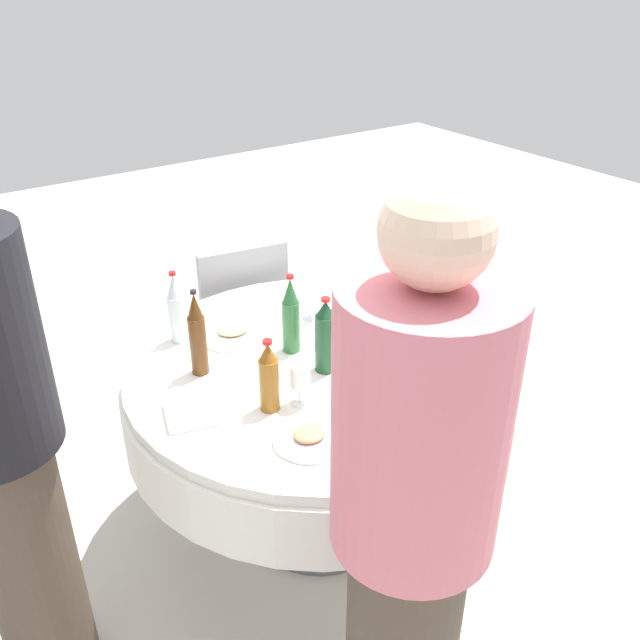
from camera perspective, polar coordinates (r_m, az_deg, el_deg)
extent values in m
plane|color=#B7B2A8|center=(2.83, 0.00, -16.22)|extent=(10.00, 10.00, 0.00)
cylinder|color=white|center=(2.38, 0.00, -3.82)|extent=(1.33, 1.33, 0.04)
cylinder|color=white|center=(2.45, 0.00, -6.39)|extent=(1.36, 1.36, 0.22)
cylinder|color=slate|center=(2.66, 0.00, -12.56)|extent=(0.14, 0.14, 0.48)
cylinder|color=slate|center=(2.82, 0.00, -16.01)|extent=(0.56, 0.56, 0.03)
cylinder|color=#194728|center=(2.27, 0.45, -1.93)|extent=(0.07, 0.07, 0.21)
cone|color=#194728|center=(2.20, 0.46, 0.96)|extent=(0.06, 0.06, 0.05)
cylinder|color=red|center=(2.19, 0.46, 1.72)|extent=(0.03, 0.03, 0.01)
cylinder|color=#8C5619|center=(2.09, -4.24, -5.36)|extent=(0.06, 0.06, 0.18)
cone|color=#8C5619|center=(2.03, -4.36, -2.65)|extent=(0.06, 0.06, 0.06)
cylinder|color=red|center=(2.01, -4.39, -1.83)|extent=(0.03, 0.03, 0.01)
cylinder|color=#2D6B38|center=(2.25, 11.70, -2.57)|extent=(0.06, 0.06, 0.22)
cone|color=#2D6B38|center=(2.18, 12.07, 0.73)|extent=(0.06, 0.06, 0.07)
cylinder|color=black|center=(2.16, 12.19, 1.71)|extent=(0.03, 0.03, 0.01)
cylinder|color=#593314|center=(2.29, -10.07, -2.07)|extent=(0.06, 0.06, 0.21)
cone|color=#593314|center=(2.22, -10.38, 1.19)|extent=(0.05, 0.05, 0.08)
cylinder|color=black|center=(2.19, -10.49, 2.31)|extent=(0.02, 0.02, 0.01)
cylinder|color=#2D6B38|center=(2.38, -2.42, -0.54)|extent=(0.06, 0.06, 0.19)
cone|color=#2D6B38|center=(2.32, -2.49, 2.48)|extent=(0.06, 0.06, 0.09)
cylinder|color=red|center=(2.30, -2.51, 3.61)|extent=(0.03, 0.03, 0.01)
cylinder|color=silver|center=(2.50, -11.77, 0.11)|extent=(0.06, 0.06, 0.18)
cone|color=silver|center=(2.44, -12.06, 2.78)|extent=(0.05, 0.05, 0.08)
cylinder|color=red|center=(2.42, -12.18, 3.81)|extent=(0.02, 0.02, 0.01)
cylinder|color=white|center=(2.63, -0.81, 0.19)|extent=(0.06, 0.06, 0.00)
cylinder|color=white|center=(2.61, -0.82, 0.90)|extent=(0.01, 0.01, 0.07)
cylinder|color=white|center=(2.58, -0.83, 2.36)|extent=(0.07, 0.07, 0.08)
cylinder|color=white|center=(2.16, -1.67, -6.86)|extent=(0.06, 0.06, 0.00)
cylinder|color=white|center=(2.14, -1.68, -6.12)|extent=(0.01, 0.01, 0.06)
cylinder|color=white|center=(2.10, -1.71, -4.59)|extent=(0.06, 0.06, 0.07)
cylinder|color=maroon|center=(2.11, -1.70, -5.06)|extent=(0.06, 0.06, 0.03)
cylinder|color=white|center=(2.52, 7.59, -1.44)|extent=(0.06, 0.06, 0.00)
cylinder|color=white|center=(2.50, 7.65, -0.61)|extent=(0.01, 0.01, 0.08)
cylinder|color=white|center=(2.46, 7.77, 0.97)|extent=(0.07, 0.07, 0.08)
cylinder|color=white|center=(2.19, 8.58, -6.55)|extent=(0.06, 0.06, 0.00)
cylinder|color=white|center=(2.17, 8.65, -5.76)|extent=(0.01, 0.01, 0.07)
cylinder|color=white|center=(2.14, 8.77, -4.30)|extent=(0.07, 0.07, 0.06)
cylinder|color=white|center=(2.34, 6.74, -3.75)|extent=(0.24, 0.24, 0.02)
cylinder|color=white|center=(2.00, -0.88, -9.84)|extent=(0.21, 0.21, 0.02)
ellipsoid|color=tan|center=(1.99, -0.89, -9.43)|extent=(0.10, 0.09, 0.02)
cylinder|color=white|center=(2.53, -7.24, -1.11)|extent=(0.26, 0.26, 0.02)
ellipsoid|color=tan|center=(2.52, -7.26, -0.76)|extent=(0.12, 0.10, 0.02)
cube|color=silver|center=(2.54, 1.71, -0.96)|extent=(0.18, 0.06, 0.00)
cube|color=white|center=(2.13, -10.63, -7.55)|extent=(0.19, 0.19, 0.02)
cylinder|color=#D8727F|center=(1.32, 8.33, -8.46)|extent=(0.34, 0.34, 0.57)
sphere|color=beige|center=(1.14, 9.68, 7.19)|extent=(0.20, 0.20, 0.20)
cylinder|color=#4C3F33|center=(2.26, -22.89, -18.06)|extent=(0.26, 0.26, 0.86)
cube|color=#99999E|center=(3.27, -7.14, 0.22)|extent=(0.46, 0.46, 0.04)
cube|color=#99999E|center=(3.02, -6.26, 2.26)|extent=(0.40, 0.10, 0.42)
cylinder|color=gray|center=(3.57, -5.25, -1.38)|extent=(0.03, 0.03, 0.43)
cylinder|color=gray|center=(3.49, -10.47, -2.56)|extent=(0.03, 0.03, 0.43)
cylinder|color=gray|center=(3.30, -3.14, -4.04)|extent=(0.03, 0.03, 0.43)
cylinder|color=gray|center=(3.21, -8.76, -5.42)|extent=(0.03, 0.03, 0.43)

